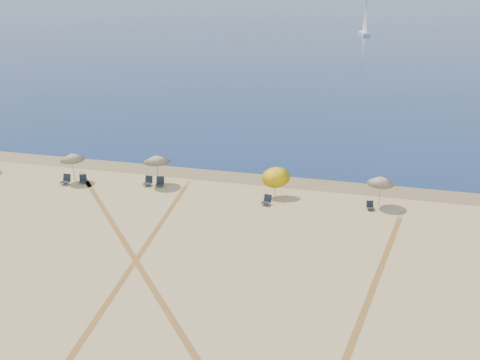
# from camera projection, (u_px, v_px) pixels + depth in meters

# --- Properties ---
(ocean) EXTENTS (500.00, 500.00, 0.00)m
(ocean) POSITION_uv_depth(u_px,v_px,m) (363.00, 13.00, 225.34)
(ocean) COLOR #0C2151
(ocean) RESTS_ON ground
(wet_sand) EXTENTS (500.00, 500.00, 0.00)m
(wet_sand) POSITION_uv_depth(u_px,v_px,m) (252.00, 178.00, 43.47)
(wet_sand) COLOR olive
(wet_sand) RESTS_ON ground
(umbrella_1) EXTENTS (1.91, 1.94, 2.34)m
(umbrella_1) POSITION_uv_depth(u_px,v_px,m) (72.00, 157.00, 42.25)
(umbrella_1) COLOR gray
(umbrella_1) RESTS_ON ground
(umbrella_2) EXTENTS (2.07, 2.07, 2.39)m
(umbrella_2) POSITION_uv_depth(u_px,v_px,m) (157.00, 159.00, 41.62)
(umbrella_2) COLOR gray
(umbrella_2) RESTS_ON ground
(umbrella_3) EXTENTS (2.08, 2.09, 2.40)m
(umbrella_3) POSITION_uv_depth(u_px,v_px,m) (276.00, 175.00, 39.41)
(umbrella_3) COLOR gray
(umbrella_3) RESTS_ON ground
(umbrella_4) EXTENTS (1.91, 1.94, 2.24)m
(umbrella_4) POSITION_uv_depth(u_px,v_px,m) (381.00, 180.00, 37.73)
(umbrella_4) COLOR gray
(umbrella_4) RESTS_ON ground
(chair_2) EXTENTS (0.61, 0.72, 0.74)m
(chair_2) POSITION_uv_depth(u_px,v_px,m) (66.00, 180.00, 42.18)
(chair_2) COLOR black
(chair_2) RESTS_ON ground
(chair_3) EXTENTS (0.76, 0.80, 0.66)m
(chair_3) POSITION_uv_depth(u_px,v_px,m) (83.00, 179.00, 42.36)
(chair_3) COLOR black
(chair_3) RESTS_ON ground
(chair_4) EXTENTS (0.60, 0.70, 0.71)m
(chair_4) POSITION_uv_depth(u_px,v_px,m) (148.00, 181.00, 41.90)
(chair_4) COLOR black
(chair_4) RESTS_ON ground
(chair_5) EXTENTS (0.74, 0.82, 0.72)m
(chair_5) POSITION_uv_depth(u_px,v_px,m) (160.00, 182.00, 41.73)
(chair_5) COLOR black
(chair_5) RESTS_ON ground
(chair_6) EXTENTS (0.70, 0.78, 0.69)m
(chair_6) POSITION_uv_depth(u_px,v_px,m) (267.00, 200.00, 38.41)
(chair_6) COLOR black
(chair_6) RESTS_ON ground
(chair_7) EXTENTS (0.62, 0.68, 0.59)m
(chair_7) POSITION_uv_depth(u_px,v_px,m) (370.00, 206.00, 37.59)
(chair_7) COLOR black
(chair_7) RESTS_ON ground
(sailboat_0) EXTENTS (3.47, 7.10, 10.26)m
(sailboat_0) POSITION_uv_depth(u_px,v_px,m) (365.00, 23.00, 144.63)
(sailboat_0) COLOR white
(sailboat_0) RESTS_ON ocean
(tire_tracks) EXTENTS (50.38, 42.04, 0.00)m
(tire_tracks) POSITION_uv_depth(u_px,v_px,m) (191.00, 279.00, 29.07)
(tire_tracks) COLOR tan
(tire_tracks) RESTS_ON ground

